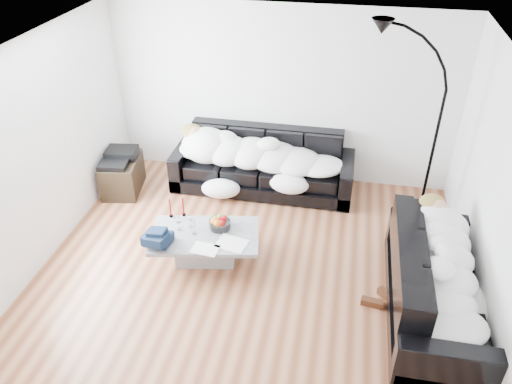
% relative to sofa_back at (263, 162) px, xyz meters
% --- Properties ---
extents(ground, '(5.00, 5.00, 0.00)m').
position_rel_sofa_back_xyz_m(ground, '(0.20, -1.80, -0.43)').
color(ground, brown).
rests_on(ground, ground).
extents(wall_back, '(5.00, 0.02, 2.60)m').
position_rel_sofa_back_xyz_m(wall_back, '(0.20, 0.45, 0.87)').
color(wall_back, silver).
rests_on(wall_back, ground).
extents(wall_left, '(0.02, 4.50, 2.60)m').
position_rel_sofa_back_xyz_m(wall_left, '(-2.30, -1.80, 0.87)').
color(wall_left, silver).
rests_on(wall_left, ground).
extents(wall_right, '(0.02, 4.50, 2.60)m').
position_rel_sofa_back_xyz_m(wall_right, '(2.70, -1.80, 0.87)').
color(wall_right, silver).
rests_on(wall_right, ground).
extents(ceiling, '(5.00, 5.00, 0.00)m').
position_rel_sofa_back_xyz_m(ceiling, '(0.20, -1.80, 2.17)').
color(ceiling, white).
rests_on(ceiling, ground).
extents(sofa_back, '(2.64, 0.91, 0.86)m').
position_rel_sofa_back_xyz_m(sofa_back, '(0.00, 0.00, 0.00)').
color(sofa_back, black).
rests_on(sofa_back, ground).
extents(sofa_right, '(0.94, 2.20, 0.89)m').
position_rel_sofa_back_xyz_m(sofa_right, '(2.26, -2.12, 0.01)').
color(sofa_right, black).
rests_on(sofa_right, ground).
extents(sleeper_back, '(2.23, 0.77, 0.45)m').
position_rel_sofa_back_xyz_m(sleeper_back, '(0.00, -0.05, 0.21)').
color(sleeper_back, white).
rests_on(sleeper_back, sofa_back).
extents(sleeper_right, '(0.79, 1.88, 0.46)m').
position_rel_sofa_back_xyz_m(sleeper_right, '(2.26, -2.12, 0.22)').
color(sleeper_right, white).
rests_on(sleeper_right, sofa_right).
extents(teal_cushion, '(0.42, 0.38, 0.20)m').
position_rel_sofa_back_xyz_m(teal_cushion, '(2.20, -1.44, 0.29)').
color(teal_cushion, '#0E6464').
rests_on(teal_cushion, sofa_right).
extents(coffee_table, '(1.40, 0.97, 0.38)m').
position_rel_sofa_back_xyz_m(coffee_table, '(-0.39, -1.74, -0.24)').
color(coffee_table, '#939699').
rests_on(coffee_table, ground).
extents(fruit_bowl, '(0.27, 0.27, 0.16)m').
position_rel_sofa_back_xyz_m(fruit_bowl, '(-0.24, -1.58, 0.02)').
color(fruit_bowl, white).
rests_on(fruit_bowl, coffee_table).
extents(wine_glass_a, '(0.09, 0.09, 0.17)m').
position_rel_sofa_back_xyz_m(wine_glass_a, '(-0.59, -1.63, 0.03)').
color(wine_glass_a, white).
rests_on(wine_glass_a, coffee_table).
extents(wine_glass_b, '(0.08, 0.08, 0.18)m').
position_rel_sofa_back_xyz_m(wine_glass_b, '(-0.71, -1.71, 0.03)').
color(wine_glass_b, white).
rests_on(wine_glass_b, coffee_table).
extents(wine_glass_c, '(0.08, 0.08, 0.19)m').
position_rel_sofa_back_xyz_m(wine_glass_c, '(-0.51, -1.75, 0.04)').
color(wine_glass_c, white).
rests_on(wine_glass_c, coffee_table).
extents(candle_left, '(0.06, 0.06, 0.26)m').
position_rel_sofa_back_xyz_m(candle_left, '(-0.90, -1.48, 0.08)').
color(candle_left, maroon).
rests_on(candle_left, coffee_table).
extents(candle_right, '(0.05, 0.05, 0.26)m').
position_rel_sofa_back_xyz_m(candle_right, '(-0.75, -1.42, 0.08)').
color(candle_right, maroon).
rests_on(candle_right, coffee_table).
extents(newspaper_a, '(0.40, 0.34, 0.01)m').
position_rel_sofa_back_xyz_m(newspaper_a, '(-0.02, -1.86, -0.05)').
color(newspaper_a, silver).
rests_on(newspaper_a, coffee_table).
extents(newspaper_b, '(0.33, 0.25, 0.01)m').
position_rel_sofa_back_xyz_m(newspaper_b, '(-0.30, -2.01, -0.05)').
color(newspaper_b, silver).
rests_on(newspaper_b, coffee_table).
extents(navy_jacket, '(0.37, 0.31, 0.17)m').
position_rel_sofa_back_xyz_m(navy_jacket, '(-0.89, -2.04, 0.11)').
color(navy_jacket, black).
rests_on(navy_jacket, coffee_table).
extents(shoes, '(0.47, 0.40, 0.09)m').
position_rel_sofa_back_xyz_m(shoes, '(1.71, -2.08, -0.39)').
color(shoes, '#472311').
rests_on(shoes, ground).
extents(av_cabinet, '(0.63, 0.81, 0.51)m').
position_rel_sofa_back_xyz_m(av_cabinet, '(-2.03, -0.47, -0.18)').
color(av_cabinet, black).
rests_on(av_cabinet, ground).
extents(stereo, '(0.48, 0.40, 0.13)m').
position_rel_sofa_back_xyz_m(stereo, '(-2.03, -0.47, 0.14)').
color(stereo, black).
rests_on(stereo, av_cabinet).
extents(floor_lamp, '(0.91, 0.52, 2.36)m').
position_rel_sofa_back_xyz_m(floor_lamp, '(2.23, -0.51, 0.75)').
color(floor_lamp, black).
rests_on(floor_lamp, ground).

